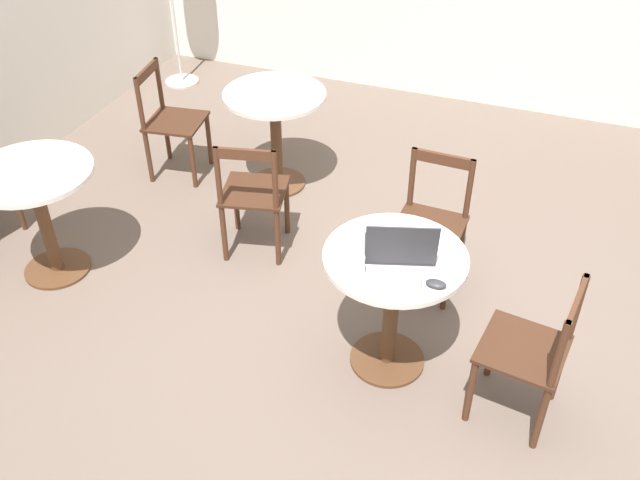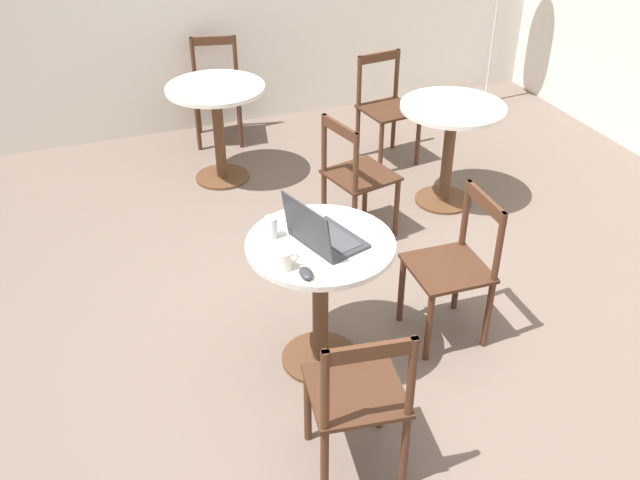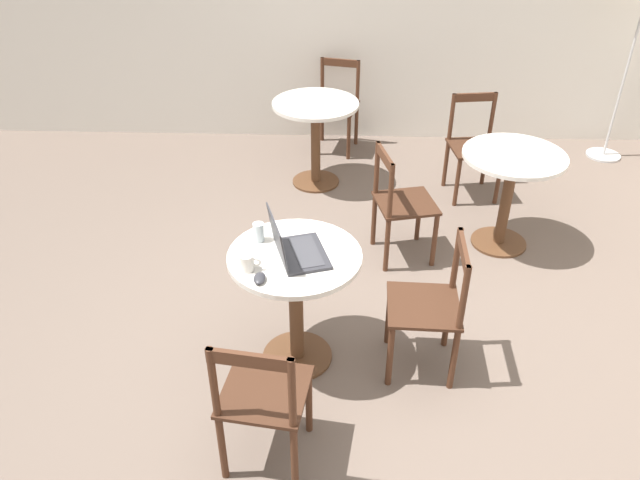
% 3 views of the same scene
% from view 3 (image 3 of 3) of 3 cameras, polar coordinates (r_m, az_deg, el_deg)
% --- Properties ---
extents(ground_plane, '(16.00, 16.00, 0.00)m').
position_cam_3_polar(ground_plane, '(3.86, 0.35, -10.12)').
color(ground_plane, '#66564C').
extents(cafe_table_near, '(0.73, 0.73, 0.75)m').
position_cam_3_polar(cafe_table_near, '(3.46, -2.26, -3.91)').
color(cafe_table_near, '#51331E').
rests_on(cafe_table_near, ground_plane).
extents(cafe_table_mid, '(0.73, 0.73, 0.75)m').
position_cam_3_polar(cafe_table_mid, '(4.71, 17.02, 5.44)').
color(cafe_table_mid, '#51331E').
rests_on(cafe_table_mid, ground_plane).
extents(cafe_table_far, '(0.73, 0.73, 0.75)m').
position_cam_3_polar(cafe_table_far, '(5.39, -0.41, 10.58)').
color(cafe_table_far, '#51331E').
rests_on(cafe_table_far, ground_plane).
extents(chair_near_front, '(0.45, 0.45, 0.85)m').
position_cam_3_polar(chair_near_front, '(3.02, -5.25, -14.27)').
color(chair_near_front, '#472819').
rests_on(chair_near_front, ground_plane).
extents(chair_near_right, '(0.42, 0.42, 0.85)m').
position_cam_3_polar(chair_near_right, '(3.55, 10.09, -6.06)').
color(chair_near_right, '#472819').
rests_on(chair_near_right, ground_plane).
extents(chair_mid_back, '(0.45, 0.45, 0.85)m').
position_cam_3_polar(chair_mid_back, '(5.44, 13.85, 8.31)').
color(chair_mid_back, '#472819').
rests_on(chair_mid_back, ground_plane).
extents(chair_mid_left, '(0.48, 0.48, 0.85)m').
position_cam_3_polar(chair_mid_left, '(4.47, 7.34, 3.24)').
color(chair_mid_left, '#472819').
rests_on(chair_mid_left, ground_plane).
extents(chair_far_back, '(0.48, 0.48, 0.85)m').
position_cam_3_polar(chair_far_back, '(6.13, 1.50, 12.15)').
color(chair_far_back, '#472819').
rests_on(chair_far_back, ground_plane).
extents(laptop, '(0.36, 0.41, 0.25)m').
position_cam_3_polar(laptop, '(3.30, -2.34, -0.75)').
color(laptop, '#2D2D33').
rests_on(laptop, cafe_table_near).
extents(mouse, '(0.06, 0.10, 0.03)m').
position_cam_3_polar(mouse, '(3.16, -5.55, -3.50)').
color(mouse, '#2D2D33').
rests_on(mouse, cafe_table_near).
extents(mug, '(0.11, 0.07, 0.09)m').
position_cam_3_polar(mug, '(3.22, -6.65, -2.08)').
color(mug, silver).
rests_on(mug, cafe_table_near).
extents(drinking_glass, '(0.06, 0.06, 0.11)m').
position_cam_3_polar(drinking_glass, '(3.44, -5.63, 0.73)').
color(drinking_glass, silver).
rests_on(drinking_glass, cafe_table_near).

